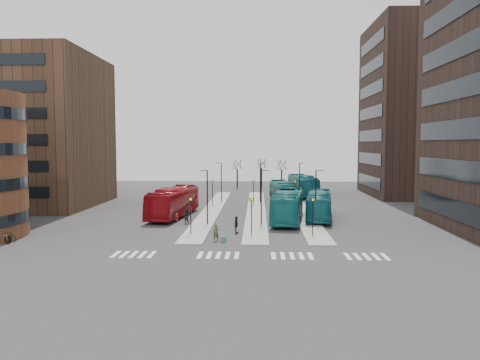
{
  "coord_description": "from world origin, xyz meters",
  "views": [
    {
      "loc": [
        2.19,
        -33.48,
        9.07
      ],
      "look_at": [
        0.2,
        19.13,
        5.0
      ],
      "focal_mm": 35.0,
      "sensor_mm": 36.0,
      "label": 1
    }
  ],
  "objects_px": {
    "teal_bus_a": "(288,206)",
    "commuter_c": "(274,222)",
    "suitcase": "(223,239)",
    "traveller": "(216,233)",
    "teal_bus_c": "(319,205)",
    "teal_bus_d": "(303,185)",
    "bicycle_far": "(6,238)",
    "red_bus": "(173,202)",
    "commuter_a": "(186,216)",
    "teal_bus_b": "(283,191)",
    "commuter_b": "(236,225)",
    "bicycle_mid": "(2,238)"
  },
  "relations": [
    {
      "from": "bicycle_far",
      "to": "teal_bus_a",
      "type": "bearing_deg",
      "value": -79.32
    },
    {
      "from": "suitcase",
      "to": "traveller",
      "type": "distance_m",
      "value": 1.01
    },
    {
      "from": "red_bus",
      "to": "bicycle_mid",
      "type": "bearing_deg",
      "value": -120.54
    },
    {
      "from": "teal_bus_b",
      "to": "teal_bus_c",
      "type": "xyz_separation_m",
      "value": [
        3.52,
        -16.82,
        0.04
      ]
    },
    {
      "from": "traveller",
      "to": "commuter_b",
      "type": "distance_m",
      "value": 4.19
    },
    {
      "from": "suitcase",
      "to": "teal_bus_b",
      "type": "xyz_separation_m",
      "value": [
        7.13,
        30.95,
        1.33
      ]
    },
    {
      "from": "red_bus",
      "to": "commuter_c",
      "type": "bearing_deg",
      "value": -27.61
    },
    {
      "from": "teal_bus_c",
      "to": "commuter_b",
      "type": "relative_size",
      "value": 6.8
    },
    {
      "from": "teal_bus_c",
      "to": "teal_bus_d",
      "type": "bearing_deg",
      "value": 97.72
    },
    {
      "from": "bicycle_mid",
      "to": "red_bus",
      "type": "bearing_deg",
      "value": -28.3
    },
    {
      "from": "teal_bus_c",
      "to": "teal_bus_d",
      "type": "height_order",
      "value": "teal_bus_d"
    },
    {
      "from": "teal_bus_a",
      "to": "traveller",
      "type": "distance_m",
      "value": 13.87
    },
    {
      "from": "teal_bus_d",
      "to": "bicycle_far",
      "type": "height_order",
      "value": "teal_bus_d"
    },
    {
      "from": "bicycle_mid",
      "to": "teal_bus_d",
      "type": "bearing_deg",
      "value": -27.86
    },
    {
      "from": "teal_bus_b",
      "to": "bicycle_mid",
      "type": "distance_m",
      "value": 42.36
    },
    {
      "from": "teal_bus_a",
      "to": "commuter_c",
      "type": "height_order",
      "value": "teal_bus_a"
    },
    {
      "from": "teal_bus_c",
      "to": "traveller",
      "type": "xyz_separation_m",
      "value": [
        -11.38,
        -13.66,
        -0.85
      ]
    },
    {
      "from": "teal_bus_c",
      "to": "commuter_a",
      "type": "height_order",
      "value": "teal_bus_c"
    },
    {
      "from": "teal_bus_d",
      "to": "teal_bus_a",
      "type": "bearing_deg",
      "value": -105.59
    },
    {
      "from": "teal_bus_c",
      "to": "bicycle_far",
      "type": "height_order",
      "value": "teal_bus_c"
    },
    {
      "from": "commuter_a",
      "to": "commuter_c",
      "type": "relative_size",
      "value": 1.04
    },
    {
      "from": "red_bus",
      "to": "bicycle_far",
      "type": "xyz_separation_m",
      "value": [
        -12.71,
        -15.85,
        -1.36
      ]
    },
    {
      "from": "teal_bus_d",
      "to": "commuter_b",
      "type": "height_order",
      "value": "teal_bus_d"
    },
    {
      "from": "commuter_a",
      "to": "commuter_b",
      "type": "xyz_separation_m",
      "value": [
        5.92,
        -5.51,
        0.03
      ]
    },
    {
      "from": "teal_bus_c",
      "to": "traveller",
      "type": "distance_m",
      "value": 17.8
    },
    {
      "from": "red_bus",
      "to": "commuter_b",
      "type": "relative_size",
      "value": 7.56
    },
    {
      "from": "teal_bus_b",
      "to": "bicycle_far",
      "type": "relative_size",
      "value": 6.45
    },
    {
      "from": "teal_bus_a",
      "to": "commuter_b",
      "type": "height_order",
      "value": "teal_bus_a"
    },
    {
      "from": "suitcase",
      "to": "red_bus",
      "type": "distance_m",
      "value": 16.67
    },
    {
      "from": "teal_bus_b",
      "to": "teal_bus_c",
      "type": "bearing_deg",
      "value": -84.6
    },
    {
      "from": "suitcase",
      "to": "teal_bus_b",
      "type": "height_order",
      "value": "teal_bus_b"
    },
    {
      "from": "traveller",
      "to": "suitcase",
      "type": "bearing_deg",
      "value": -32.26
    },
    {
      "from": "red_bus",
      "to": "commuter_b",
      "type": "distance_m",
      "value": 13.5
    },
    {
      "from": "commuter_a",
      "to": "teal_bus_c",
      "type": "bearing_deg",
      "value": -151.77
    },
    {
      "from": "teal_bus_c",
      "to": "commuter_c",
      "type": "relative_size",
      "value": 7.27
    },
    {
      "from": "suitcase",
      "to": "bicycle_mid",
      "type": "xyz_separation_m",
      "value": [
        -20.05,
        -1.52,
        0.26
      ]
    },
    {
      "from": "suitcase",
      "to": "teal_bus_a",
      "type": "relative_size",
      "value": 0.04
    },
    {
      "from": "suitcase",
      "to": "teal_bus_d",
      "type": "distance_m",
      "value": 40.83
    },
    {
      "from": "bicycle_mid",
      "to": "teal_bus_a",
      "type": "bearing_deg",
      "value": -53.48
    },
    {
      "from": "red_bus",
      "to": "commuter_c",
      "type": "xyz_separation_m",
      "value": [
        12.21,
        -8.5,
        -1.02
      ]
    },
    {
      "from": "teal_bus_d",
      "to": "commuter_a",
      "type": "distance_m",
      "value": 33.55
    },
    {
      "from": "red_bus",
      "to": "commuter_a",
      "type": "distance_m",
      "value": 5.7
    },
    {
      "from": "teal_bus_a",
      "to": "bicycle_mid",
      "type": "distance_m",
      "value": 30.06
    },
    {
      "from": "suitcase",
      "to": "teal_bus_b",
      "type": "distance_m",
      "value": 31.79
    },
    {
      "from": "bicycle_far",
      "to": "suitcase",
      "type": "bearing_deg",
      "value": -102.66
    },
    {
      "from": "teal_bus_b",
      "to": "commuter_a",
      "type": "bearing_deg",
      "value": -126.13
    },
    {
      "from": "bicycle_mid",
      "to": "commuter_a",
      "type": "bearing_deg",
      "value": -43.68
    },
    {
      "from": "teal_bus_a",
      "to": "commuter_c",
      "type": "relative_size",
      "value": 7.93
    },
    {
      "from": "teal_bus_a",
      "to": "teal_bus_b",
      "type": "height_order",
      "value": "teal_bus_a"
    },
    {
      "from": "teal_bus_d",
      "to": "bicycle_mid",
      "type": "distance_m",
      "value": 51.32
    }
  ]
}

